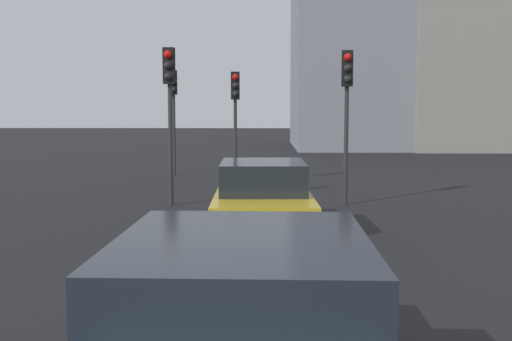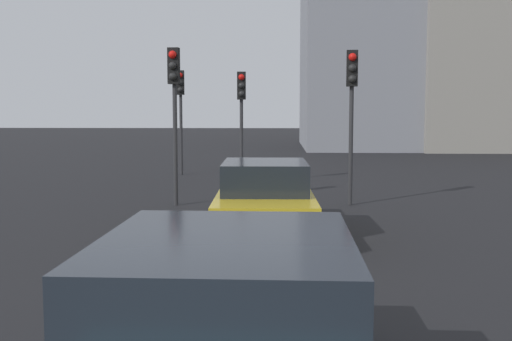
{
  "view_description": "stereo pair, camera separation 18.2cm",
  "coord_description": "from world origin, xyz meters",
  "px_view_note": "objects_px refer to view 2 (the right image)",
  "views": [
    {
      "loc": [
        -3.58,
        -0.25,
        2.43
      ],
      "look_at": [
        5.89,
        -0.08,
        1.49
      ],
      "focal_mm": 42.67,
      "sensor_mm": 36.0,
      "label": 1
    },
    {
      "loc": [
        -3.58,
        -0.43,
        2.43
      ],
      "look_at": [
        5.89,
        -0.08,
        1.49
      ],
      "focal_mm": 42.67,
      "sensor_mm": 36.0,
      "label": 2
    }
  ],
  "objects_px": {
    "car_yellow_lead": "(265,199)",
    "traffic_light_far_right": "(174,93)",
    "traffic_light_near_left": "(352,94)",
    "traffic_light_far_left": "(181,100)",
    "traffic_light_near_right": "(241,103)"
  },
  "relations": [
    {
      "from": "traffic_light_near_right",
      "to": "traffic_light_far_left",
      "type": "relative_size",
      "value": 0.94
    },
    {
      "from": "traffic_light_near_left",
      "to": "traffic_light_near_right",
      "type": "xyz_separation_m",
      "value": [
        4.44,
        3.06,
        -0.17
      ]
    },
    {
      "from": "car_yellow_lead",
      "to": "traffic_light_far_right",
      "type": "bearing_deg",
      "value": 32.21
    },
    {
      "from": "car_yellow_lead",
      "to": "traffic_light_far_left",
      "type": "xyz_separation_m",
      "value": [
        11.04,
        3.41,
        2.11
      ]
    },
    {
      "from": "traffic_light_near_right",
      "to": "traffic_light_far_right",
      "type": "xyz_separation_m",
      "value": [
        -4.64,
        1.42,
        0.21
      ]
    },
    {
      "from": "car_yellow_lead",
      "to": "traffic_light_near_right",
      "type": "bearing_deg",
      "value": 5.39
    },
    {
      "from": "car_yellow_lead",
      "to": "traffic_light_near_right",
      "type": "relative_size",
      "value": 1.24
    },
    {
      "from": "traffic_light_near_right",
      "to": "traffic_light_far_right",
      "type": "bearing_deg",
      "value": -22.07
    },
    {
      "from": "car_yellow_lead",
      "to": "traffic_light_far_right",
      "type": "xyz_separation_m",
      "value": [
        3.59,
        2.37,
        2.16
      ]
    },
    {
      "from": "traffic_light_far_left",
      "to": "traffic_light_far_right",
      "type": "bearing_deg",
      "value": 4.67
    },
    {
      "from": "traffic_light_near_left",
      "to": "traffic_light_far_left",
      "type": "bearing_deg",
      "value": -138.87
    },
    {
      "from": "traffic_light_near_right",
      "to": "traffic_light_far_left",
      "type": "bearing_deg",
      "value": -143.9
    },
    {
      "from": "car_yellow_lead",
      "to": "traffic_light_near_left",
      "type": "relative_size",
      "value": 1.16
    },
    {
      "from": "traffic_light_near_left",
      "to": "traffic_light_far_right",
      "type": "bearing_deg",
      "value": -83.6
    },
    {
      "from": "traffic_light_near_left",
      "to": "traffic_light_far_left",
      "type": "distance_m",
      "value": 9.11
    }
  ]
}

